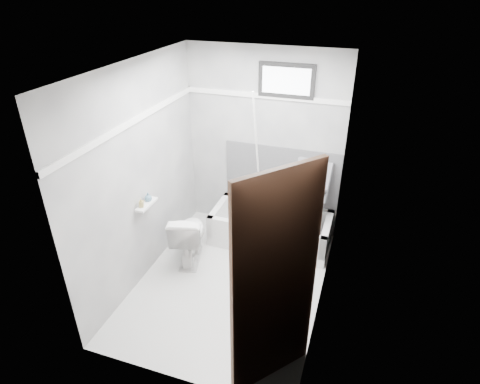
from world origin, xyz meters
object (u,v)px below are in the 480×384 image
at_px(soap_bottle_a, 141,203).
at_px(soap_bottle_b, 148,197).
at_px(bathtub, 271,228).
at_px(toilet, 189,236).
at_px(door, 300,322).
at_px(office_chair, 300,203).

xyz_separation_m(soap_bottle_a, soap_bottle_b, (0.00, 0.14, -0.01)).
relative_size(soap_bottle_a, soap_bottle_b, 0.99).
relative_size(bathtub, toilet, 2.22).
height_order(door, soap_bottle_b, door).
bearing_deg(door, bathtub, 108.90).
bearing_deg(toilet, soap_bottle_a, 37.20).
relative_size(toilet, soap_bottle_b, 6.55).
xyz_separation_m(door, soap_bottle_b, (-1.92, 1.28, -0.04)).
bearing_deg(bathtub, toilet, -141.91).
height_order(door, soap_bottle_a, door).
height_order(bathtub, office_chair, office_chair).
bearing_deg(office_chair, door, -69.12).
relative_size(office_chair, door, 0.50).
relative_size(office_chair, soap_bottle_b, 9.58).
relative_size(office_chair, toilet, 1.46).
height_order(toilet, soap_bottle_a, soap_bottle_a).
bearing_deg(soap_bottle_a, door, -30.61).
relative_size(toilet, door, 0.34).
relative_size(bathtub, office_chair, 1.51).
bearing_deg(office_chair, toilet, -138.54).
height_order(bathtub, door, door).
xyz_separation_m(office_chair, toilet, (-1.19, -0.71, -0.28)).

